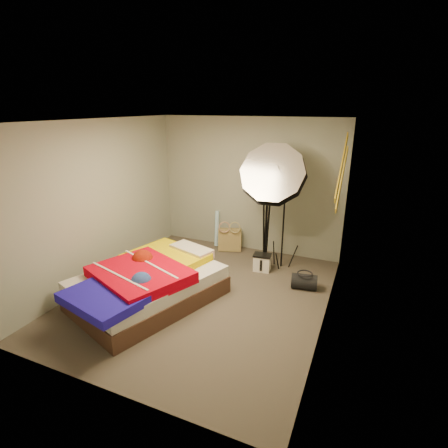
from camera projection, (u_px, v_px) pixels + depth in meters
The scene contains 15 objects.
floor at pixel (202, 295), 5.19m from camera, with size 4.00×4.00×0.00m, color #524A3F.
ceiling at pixel (198, 121), 4.38m from camera, with size 4.00×4.00×0.00m, color silver.
wall_back at pixel (249, 186), 6.53m from camera, with size 3.50×3.50×0.00m, color gray.
wall_front at pixel (96, 278), 3.05m from camera, with size 3.50×3.50×0.00m, color gray.
wall_left at pixel (100, 202), 5.44m from camera, with size 4.00×4.00×0.00m, color gray.
wall_right at pixel (332, 233), 4.13m from camera, with size 4.00×4.00×0.00m, color gray.
tote_bag at pixel (230, 240), 6.74m from camera, with size 0.44×0.13×0.44m, color #A08A52.
wrapping_roll at pixel (217, 228), 6.96m from camera, with size 0.08×0.08×0.70m, color #5BB2DF.
camera_case at pixel (262, 263), 5.94m from camera, with size 0.27×0.20×0.27m, color white.
duffel_bag at pixel (304, 281), 5.36m from camera, with size 0.23×0.23×0.38m, color black.
wall_stripe_upper at pixel (342, 166), 4.43m from camera, with size 0.02×1.10×0.10m, color gold.
wall_stripe_lower at pixel (342, 178), 4.72m from camera, with size 0.02×1.10×0.10m, color gold.
bed at pixel (148, 283), 4.95m from camera, with size 1.96×2.42×0.58m.
photo_umbrella at pixel (273, 176), 5.55m from camera, with size 1.29×0.92×2.25m.
camera_tripod at pixel (266, 227), 5.89m from camera, with size 0.09×0.09×1.27m.
Camera 1 is at (2.11, -4.06, 2.69)m, focal length 28.00 mm.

